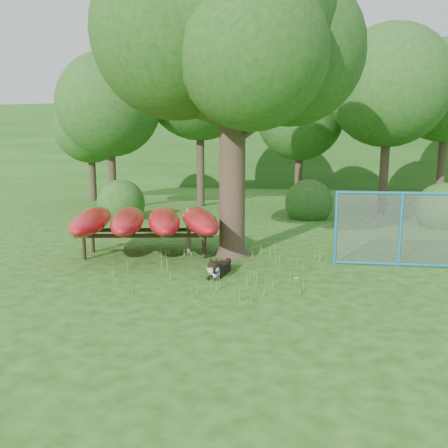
% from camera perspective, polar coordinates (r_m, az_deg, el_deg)
% --- Properties ---
extents(ground, '(80.00, 80.00, 0.00)m').
position_cam_1_polar(ground, '(8.55, -2.87, -7.90)').
color(ground, '#1D5210').
rests_on(ground, ground).
extents(oak_tree, '(6.19, 5.39, 7.87)m').
position_cam_1_polar(oak_tree, '(10.99, 0.90, 23.69)').
color(oak_tree, '#3A2B1F').
rests_on(oak_tree, ground).
extents(wooden_post, '(0.31, 0.11, 1.13)m').
position_cam_1_polar(wooden_post, '(11.10, -4.65, -0.68)').
color(wooden_post, brown).
rests_on(wooden_post, ground).
extents(kayak_rack, '(4.38, 3.92, 1.14)m').
position_cam_1_polar(kayak_rack, '(10.86, -10.16, 0.44)').
color(kayak_rack, black).
rests_on(kayak_rack, ground).
extents(husky_dog, '(0.37, 1.01, 0.46)m').
position_cam_1_polar(husky_dog, '(9.05, -0.76, -5.83)').
color(husky_dog, black).
rests_on(husky_dog, ground).
extents(fence_section, '(2.88, 0.21, 2.80)m').
position_cam_1_polar(fence_section, '(10.42, 22.07, -0.65)').
color(fence_section, '#288ABC').
rests_on(fence_section, ground).
extents(wildflower_clump, '(0.09, 0.08, 0.20)m').
position_cam_1_polar(wildflower_clump, '(8.46, 9.38, -7.06)').
color(wildflower_clump, '#48852B').
rests_on(wildflower_clump, ground).
extents(bg_tree_a, '(4.40, 4.40, 6.70)m').
position_cam_1_polar(bg_tree_a, '(19.91, -14.78, 14.76)').
color(bg_tree_a, '#3A2B1F').
rests_on(bg_tree_a, ground).
extents(bg_tree_b, '(5.20, 5.20, 8.22)m').
position_cam_1_polar(bg_tree_b, '(20.75, -3.18, 17.96)').
color(bg_tree_b, '#3A2B1F').
rests_on(bg_tree_b, ground).
extents(bg_tree_c, '(4.00, 4.00, 6.12)m').
position_cam_1_polar(bg_tree_c, '(20.98, 9.92, 13.61)').
color(bg_tree_c, '#3A2B1F').
rests_on(bg_tree_c, ground).
extents(bg_tree_d, '(4.80, 4.80, 7.50)m').
position_cam_1_polar(bg_tree_d, '(19.33, 20.76, 16.43)').
color(bg_tree_d, '#3A2B1F').
rests_on(bg_tree_d, ground).
extents(bg_tree_e, '(4.60, 4.60, 7.55)m').
position_cam_1_polar(bg_tree_e, '(22.89, 27.16, 15.21)').
color(bg_tree_e, '#3A2B1F').
rests_on(bg_tree_e, ground).
extents(bg_tree_f, '(3.60, 3.60, 5.55)m').
position_cam_1_polar(bg_tree_f, '(23.64, -17.09, 11.95)').
color(bg_tree_f, '#3A2B1F').
rests_on(bg_tree_f, ground).
extents(shrub_left, '(1.80, 1.80, 1.80)m').
position_cam_1_polar(shrub_left, '(17.11, -13.22, 0.66)').
color(shrub_left, '#21511A').
rests_on(shrub_left, ground).
extents(shrub_right, '(1.80, 1.80, 1.80)m').
position_cam_1_polar(shrub_right, '(16.75, 26.50, -0.28)').
color(shrub_right, '#21511A').
rests_on(shrub_right, ground).
extents(shrub_mid, '(1.80, 1.80, 1.80)m').
position_cam_1_polar(shrub_mid, '(17.11, 10.93, 0.74)').
color(shrub_mid, '#21511A').
rests_on(shrub_mid, ground).
extents(wooded_hillside, '(80.00, 12.00, 6.00)m').
position_cam_1_polar(wooded_hillside, '(35.97, 7.92, 10.12)').
color(wooded_hillside, '#21511A').
rests_on(wooded_hillside, ground).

